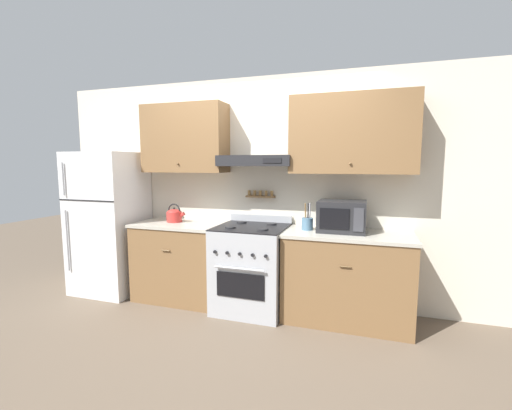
{
  "coord_description": "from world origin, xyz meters",
  "views": [
    {
      "loc": [
        1.16,
        -3.11,
        1.58
      ],
      "look_at": [
        0.06,
        0.27,
        1.15
      ],
      "focal_mm": 24.0,
      "sensor_mm": 36.0,
      "label": 1
    }
  ],
  "objects_px": {
    "stove_range": "(252,268)",
    "refrigerator": "(109,222)",
    "tea_kettle": "(174,215)",
    "utensil_crock": "(307,223)",
    "microwave": "(342,216)"
  },
  "relations": [
    {
      "from": "refrigerator",
      "to": "tea_kettle",
      "type": "distance_m",
      "value": 0.89
    },
    {
      "from": "utensil_crock",
      "to": "refrigerator",
      "type": "bearing_deg",
      "value": -178.24
    },
    {
      "from": "stove_range",
      "to": "tea_kettle",
      "type": "xyz_separation_m",
      "value": [
        -0.98,
        0.07,
        0.52
      ]
    },
    {
      "from": "stove_range",
      "to": "microwave",
      "type": "height_order",
      "value": "microwave"
    },
    {
      "from": "stove_range",
      "to": "utensil_crock",
      "type": "relative_size",
      "value": 3.56
    },
    {
      "from": "tea_kettle",
      "to": "utensil_crock",
      "type": "height_order",
      "value": "utensil_crock"
    },
    {
      "from": "refrigerator",
      "to": "tea_kettle",
      "type": "relative_size",
      "value": 7.45
    },
    {
      "from": "tea_kettle",
      "to": "microwave",
      "type": "xyz_separation_m",
      "value": [
        1.91,
        0.02,
        0.07
      ]
    },
    {
      "from": "refrigerator",
      "to": "tea_kettle",
      "type": "bearing_deg",
      "value": 4.87
    },
    {
      "from": "stove_range",
      "to": "tea_kettle",
      "type": "distance_m",
      "value": 1.11
    },
    {
      "from": "refrigerator",
      "to": "tea_kettle",
      "type": "xyz_separation_m",
      "value": [
        0.88,
        0.07,
        0.12
      ]
    },
    {
      "from": "refrigerator",
      "to": "microwave",
      "type": "distance_m",
      "value": 2.8
    },
    {
      "from": "stove_range",
      "to": "refrigerator",
      "type": "bearing_deg",
      "value": -179.96
    },
    {
      "from": "stove_range",
      "to": "utensil_crock",
      "type": "height_order",
      "value": "utensil_crock"
    },
    {
      "from": "stove_range",
      "to": "refrigerator",
      "type": "distance_m",
      "value": 1.9
    }
  ]
}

